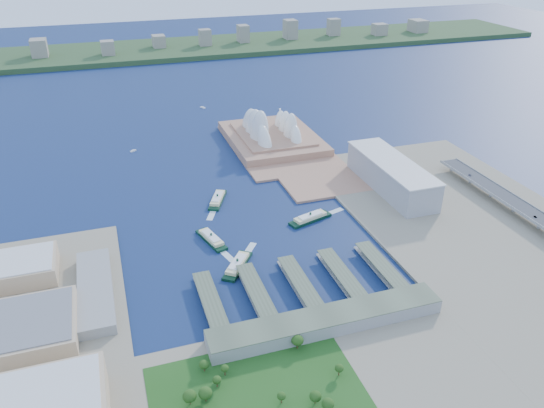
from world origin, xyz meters
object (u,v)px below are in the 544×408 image
object	(u,v)px
toaster_building	(391,175)
ferry_d	(310,217)
car_c	(470,175)
opera_house	(272,123)
car_b	(535,217)
ferry_b	(217,198)
ferry_a	(211,237)
ferry_c	(237,263)

from	to	relation	value
toaster_building	ferry_d	distance (m)	132.05
toaster_building	car_c	xyz separation A→B (m)	(101.00, -22.27, -4.94)
opera_house	car_b	bearing A→B (deg)	-60.36
ferry_d	car_b	distance (m)	244.81
opera_house	car_b	distance (m)	386.54
opera_house	car_c	world-z (taller)	opera_house
ferry_b	car_b	xyz separation A→B (m)	(314.78, -173.08, 10.72)
toaster_building	ferry_b	distance (m)	217.60
ferry_a	car_b	world-z (taller)	car_b
car_b	ferry_c	bearing A→B (deg)	174.61
ferry_c	ferry_a	bearing A→B (deg)	-39.99
toaster_building	car_b	xyz separation A→B (m)	(101.00, -135.64, -4.99)
toaster_building	car_b	world-z (taller)	toaster_building
opera_house	ferry_c	size ratio (longest dim) A/B	3.52
opera_house	ferry_c	bearing A→B (deg)	-114.18
ferry_a	ferry_d	xyz separation A→B (m)	(116.14, 8.11, 0.27)
ferry_b	ferry_d	world-z (taller)	ferry_d
toaster_building	car_b	distance (m)	169.19
ferry_a	car_c	xyz separation A→B (m)	(341.69, 26.88, 10.85)
ferry_a	ferry_c	size ratio (longest dim) A/B	0.98
ferry_c	car_b	world-z (taller)	car_b
ferry_a	car_c	size ratio (longest dim) A/B	10.13
opera_house	ferry_b	xyz separation A→B (m)	(-123.78, -162.56, -27.21)
toaster_building	ferry_c	xyz separation A→B (m)	(-226.84, -104.73, -15.67)
toaster_building	ferry_c	distance (m)	250.34
ferry_a	car_b	bearing A→B (deg)	-29.84
car_c	ferry_b	bearing A→B (deg)	169.26
opera_house	ferry_a	world-z (taller)	opera_house
ferry_b	ferry_d	xyz separation A→B (m)	(89.23, -78.48, 0.20)
ferry_d	car_b	world-z (taller)	car_b
opera_house	ferry_a	xyz separation A→B (m)	(-150.69, -249.15, -27.29)
toaster_building	ferry_b	size ratio (longest dim) A/B	3.06
opera_house	toaster_building	world-z (taller)	opera_house
toaster_building	ferry_b	world-z (taller)	toaster_building
opera_house	toaster_building	size ratio (longest dim) A/B	1.16
opera_house	ferry_c	world-z (taller)	opera_house
car_b	car_c	distance (m)	113.37
car_b	car_c	bearing A→B (deg)	90.00
opera_house	toaster_building	xyz separation A→B (m)	(90.00, -200.00, -11.50)
ferry_b	ferry_d	bearing A→B (deg)	-16.31
toaster_building	ferry_d	bearing A→B (deg)	-161.76
ferry_a	ferry_b	world-z (taller)	ferry_b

